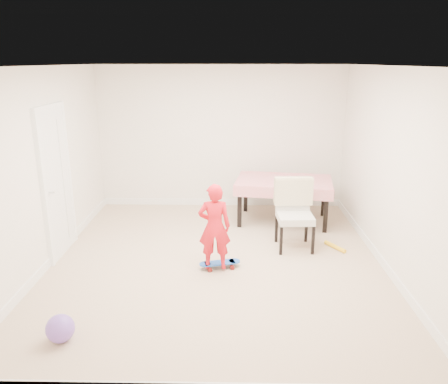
{
  "coord_description": "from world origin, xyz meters",
  "views": [
    {
      "loc": [
        0.21,
        -5.47,
        2.66
      ],
      "look_at": [
        0.1,
        0.2,
        0.95
      ],
      "focal_mm": 35.0,
      "sensor_mm": 36.0,
      "label": 1
    }
  ],
  "objects_px": {
    "skateboard": "(220,265)",
    "child": "(214,229)",
    "dining_table": "(283,201)",
    "balloon": "(60,328)",
    "dining_chair": "(295,215)"
  },
  "relations": [
    {
      "from": "skateboard",
      "to": "child",
      "type": "distance_m",
      "value": 0.54
    },
    {
      "from": "dining_table",
      "to": "skateboard",
      "type": "relative_size",
      "value": 2.84
    },
    {
      "from": "dining_table",
      "to": "balloon",
      "type": "height_order",
      "value": "dining_table"
    },
    {
      "from": "dining_chair",
      "to": "child",
      "type": "height_order",
      "value": "child"
    },
    {
      "from": "dining_table",
      "to": "balloon",
      "type": "relative_size",
      "value": 5.63
    },
    {
      "from": "skateboard",
      "to": "balloon",
      "type": "bearing_deg",
      "value": -147.5
    },
    {
      "from": "dining_chair",
      "to": "dining_table",
      "type": "bearing_deg",
      "value": 89.18
    },
    {
      "from": "dining_chair",
      "to": "child",
      "type": "xyz_separation_m",
      "value": [
        -1.14,
        -0.73,
        0.06
      ]
    },
    {
      "from": "dining_table",
      "to": "dining_chair",
      "type": "distance_m",
      "value": 1.14
    },
    {
      "from": "child",
      "to": "balloon",
      "type": "bearing_deg",
      "value": 44.88
    },
    {
      "from": "skateboard",
      "to": "child",
      "type": "xyz_separation_m",
      "value": [
        -0.07,
        -0.06,
        0.53
      ]
    },
    {
      "from": "dining_chair",
      "to": "skateboard",
      "type": "distance_m",
      "value": 1.35
    },
    {
      "from": "dining_table",
      "to": "skateboard",
      "type": "distance_m",
      "value": 2.11
    },
    {
      "from": "child",
      "to": "skateboard",
      "type": "bearing_deg",
      "value": -141.3
    },
    {
      "from": "dining_table",
      "to": "dining_chair",
      "type": "xyz_separation_m",
      "value": [
        0.04,
        -1.13,
        0.14
      ]
    }
  ]
}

